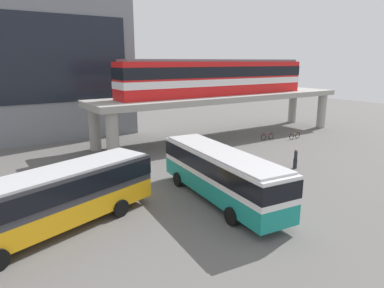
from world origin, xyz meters
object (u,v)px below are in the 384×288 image
(bicycle_blue, at_px, (198,152))
(pedestrian_near_building, at_px, (107,165))
(bus_main, at_px, (221,170))
(bus_secondary, at_px, (55,194))
(bicycle_red, at_px, (267,136))
(station_building, at_px, (4,66))
(bicycle_brown, at_px, (295,136))
(train, at_px, (218,77))
(pedestrian_waiting_near_stop, at_px, (295,159))

(bicycle_blue, relative_size, pedestrian_near_building, 1.02)
(bus_main, height_order, bus_secondary, same)
(bicycle_red, distance_m, pedestrian_near_building, 19.38)
(bicycle_blue, distance_m, bicycle_red, 10.42)
(bus_secondary, xyz_separation_m, bicycle_red, (24.45, 9.16, -1.63))
(bicycle_blue, height_order, pedestrian_near_building, pedestrian_near_building)
(station_building, xyz_separation_m, bus_secondary, (-0.85, -26.42, -5.99))
(station_building, bearing_deg, pedestrian_near_building, -77.35)
(bus_main, height_order, bicycle_brown, bus_main)
(train, relative_size, pedestrian_near_building, 13.29)
(bus_main, relative_size, bicycle_brown, 6.27)
(station_building, height_order, bicycle_brown, station_building)
(bus_main, relative_size, pedestrian_near_building, 6.44)
(bus_main, distance_m, bus_secondary, 9.53)
(train, distance_m, bicycle_red, 8.65)
(train, distance_m, pedestrian_near_building, 17.20)
(bicycle_red, xyz_separation_m, pedestrian_waiting_near_stop, (-5.80, -8.79, 0.42))
(station_building, height_order, pedestrian_waiting_near_stop, station_building)
(station_building, relative_size, pedestrian_waiting_near_stop, 15.72)
(bicycle_brown, xyz_separation_m, bicycle_red, (-2.80, 1.47, 0.00))
(bicycle_brown, height_order, pedestrian_near_building, pedestrian_near_building)
(station_building, distance_m, train, 23.61)
(pedestrian_near_building, bearing_deg, train, 21.23)
(bicycle_blue, height_order, pedestrian_waiting_near_stop, pedestrian_waiting_near_stop)
(station_building, bearing_deg, bicycle_brown, -35.34)
(bus_secondary, relative_size, bicycle_brown, 6.30)
(bus_secondary, height_order, bicycle_red, bus_secondary)
(train, bearing_deg, pedestrian_near_building, -158.77)
(bicycle_red, bearing_deg, bicycle_blue, -172.84)
(train, xyz_separation_m, bicycle_brown, (7.06, -5.23, -6.51))
(bicycle_brown, relative_size, pedestrian_near_building, 1.03)
(station_building, bearing_deg, bicycle_blue, -54.43)
(station_building, distance_m, bus_secondary, 27.10)
(station_building, xyz_separation_m, bicycle_blue, (13.27, -18.56, -7.62))
(train, distance_m, bus_secondary, 24.47)
(bus_secondary, relative_size, pedestrian_waiting_near_stop, 6.79)
(train, height_order, bus_secondary, train)
(train, distance_m, bus_main, 18.66)
(train, distance_m, bicycle_blue, 10.25)
(pedestrian_waiting_near_stop, bearing_deg, bicycle_red, 56.59)
(bicycle_blue, relative_size, bicycle_red, 0.99)
(station_building, distance_m, bus_main, 29.81)
(bicycle_blue, bearing_deg, pedestrian_waiting_near_stop, -58.80)
(bicycle_brown, height_order, bicycle_blue, same)
(bus_secondary, bearing_deg, pedestrian_near_building, 53.83)
(bus_main, relative_size, bus_secondary, 1.00)
(bus_main, xyz_separation_m, bicycle_blue, (4.71, 9.36, -1.63))
(bicycle_brown, distance_m, pedestrian_waiting_near_stop, 11.30)
(station_building, bearing_deg, pedestrian_waiting_near_stop, -55.64)
(bus_main, xyz_separation_m, bicycle_brown, (17.85, 9.20, -1.63))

